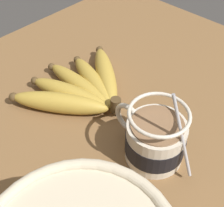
# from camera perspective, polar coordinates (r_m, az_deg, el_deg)

# --- Properties ---
(table) EXTENTS (0.90, 0.90, 0.03)m
(table) POSITION_cam_1_polar(r_m,az_deg,el_deg) (0.60, 3.86, -5.30)
(table) COLOR brown
(table) RESTS_ON ground
(coffee_mug) EXTENTS (0.16, 0.10, 0.15)m
(coffee_mug) POSITION_cam_1_polar(r_m,az_deg,el_deg) (0.52, 7.81, -6.53)
(coffee_mug) COLOR beige
(coffee_mug) RESTS_ON table
(banana_bunch) EXTENTS (0.21, 0.26, 0.04)m
(banana_bunch) POSITION_cam_1_polar(r_m,az_deg,el_deg) (0.64, -5.62, 2.88)
(banana_bunch) COLOR #4C381E
(banana_bunch) RESTS_ON table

